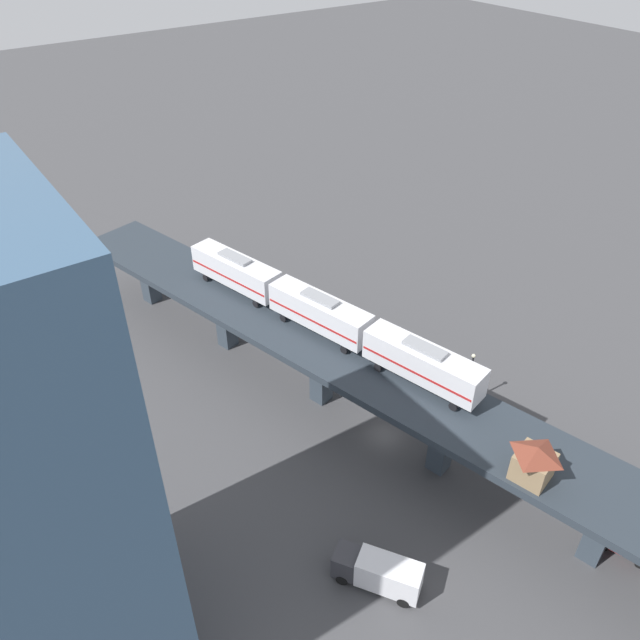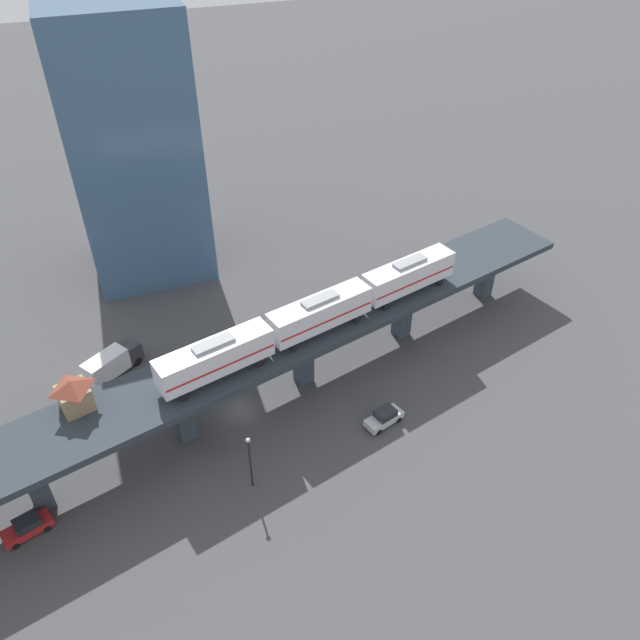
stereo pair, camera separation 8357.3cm
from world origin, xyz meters
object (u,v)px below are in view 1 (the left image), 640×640
object	(u,v)px
signal_hut	(534,462)
street_car_silver	(357,335)
street_car_red	(626,544)
delivery_truck	(379,572)
street_lamp	(470,375)
subway_train	(320,312)

from	to	relation	value
signal_hut	street_car_silver	xyz separation A→B (m)	(-5.91, -29.88, -8.66)
signal_hut	street_car_red	bearing A→B (deg)	135.18
signal_hut	delivery_truck	distance (m)	15.23
street_lamp	subway_train	bearing A→B (deg)	-45.19
signal_hut	street_car_silver	world-z (taller)	signal_hut
subway_train	delivery_truck	world-z (taller)	subway_train
street_car_red	signal_hut	bearing A→B (deg)	-44.82
street_car_red	subway_train	bearing A→B (deg)	-74.09
delivery_truck	street_car_red	bearing A→B (deg)	152.99
subway_train	street_lamp	bearing A→B (deg)	134.81
delivery_truck	signal_hut	bearing A→B (deg)	165.48
subway_train	signal_hut	bearing A→B (deg)	95.81
subway_train	signal_hut	xyz separation A→B (m)	(-2.61, 25.64, -0.74)
subway_train	street_car_silver	xyz separation A→B (m)	(-8.52, -4.24, -9.40)
street_car_silver	delivery_truck	size ratio (longest dim) A/B	0.65
signal_hut	delivery_truck	bearing A→B (deg)	-14.52
subway_train	delivery_truck	xyz separation A→B (m)	(10.04, 22.36, -8.57)
subway_train	street_lamp	xyz separation A→B (m)	(-11.36, 11.44, -6.23)
signal_hut	street_car_silver	distance (m)	31.66
subway_train	delivery_truck	distance (m)	25.97
street_car_silver	signal_hut	bearing A→B (deg)	78.81
signal_hut	street_lamp	xyz separation A→B (m)	(-8.76, -14.20, -5.49)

